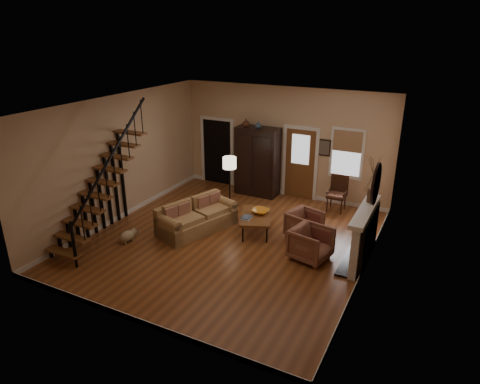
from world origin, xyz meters
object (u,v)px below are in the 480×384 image
at_px(side_chair, 337,194).
at_px(sofa, 197,217).
at_px(coffee_table, 256,224).
at_px(armchair_left, 311,244).
at_px(armoire, 257,161).
at_px(armchair_right, 304,224).
at_px(floor_lamp, 230,185).

bearing_deg(side_chair, sofa, -135.05).
distance_m(coffee_table, armchair_left, 1.78).
xyz_separation_m(coffee_table, armchair_left, (1.65, -0.64, 0.14)).
relative_size(sofa, side_chair, 2.00).
relative_size(armoire, side_chair, 2.06).
bearing_deg(sofa, side_chair, 63.61).
xyz_separation_m(armchair_left, armchair_right, (-0.48, 0.94, -0.03)).
height_order(armoire, coffee_table, armoire).
distance_m(armchair_left, floor_lamp, 3.21).
bearing_deg(armchair_left, floor_lamp, 75.01).
relative_size(armchair_right, side_chair, 0.74).
xyz_separation_m(coffee_table, floor_lamp, (-1.18, 0.80, 0.57)).
distance_m(coffee_table, side_chair, 2.69).
relative_size(coffee_table, armchair_right, 1.65).
xyz_separation_m(sofa, coffee_table, (1.39, 0.57, -0.14)).
height_order(sofa, side_chair, side_chair).
bearing_deg(coffee_table, armchair_right, 14.64).
xyz_separation_m(sofa, floor_lamp, (0.21, 1.38, 0.43)).
bearing_deg(armoire, armchair_right, -43.36).
distance_m(armoire, side_chair, 2.61).
distance_m(sofa, armchair_right, 2.71).
distance_m(sofa, floor_lamp, 1.46).
relative_size(armoire, floor_lamp, 1.30).
height_order(armchair_right, side_chair, side_chair).
height_order(armchair_right, floor_lamp, floor_lamp).
xyz_separation_m(sofa, side_chair, (2.83, 2.83, 0.13)).
height_order(armoire, floor_lamp, armoire).
relative_size(armchair_left, side_chair, 0.81).
bearing_deg(sofa, armchair_right, 37.65).
bearing_deg(armchair_left, armoire, 53.67).
distance_m(armchair_right, side_chair, 1.97).
relative_size(armchair_left, armchair_right, 1.09).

